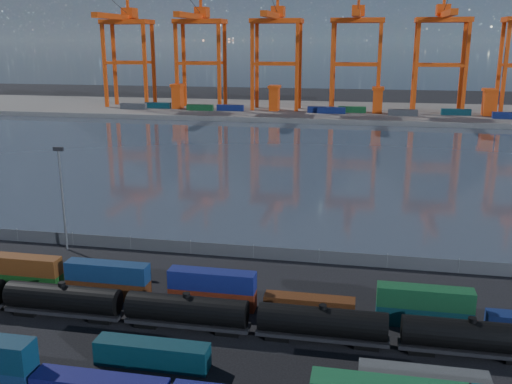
# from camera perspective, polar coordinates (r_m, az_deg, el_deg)

# --- Properties ---
(ground) EXTENTS (700.00, 700.00, 0.00)m
(ground) POSITION_cam_1_polar(r_m,az_deg,el_deg) (63.49, -5.42, -15.76)
(ground) COLOR black
(ground) RESTS_ON ground
(harbor_water) EXTENTS (700.00, 700.00, 0.00)m
(harbor_water) POSITION_cam_1_polar(r_m,az_deg,el_deg) (161.31, 5.14, 3.30)
(harbor_water) COLOR #313A47
(harbor_water) RESTS_ON ground
(far_quay) EXTENTS (700.00, 70.00, 2.00)m
(far_quay) POSITION_cam_1_polar(r_m,az_deg,el_deg) (264.57, 7.60, 7.99)
(far_quay) COLOR #514F4C
(far_quay) RESTS_ON ground
(container_row_mid) EXTENTS (140.56, 2.43, 5.17)m
(container_row_mid) POSITION_cam_1_polar(r_m,az_deg,el_deg) (65.33, -18.92, -13.74)
(container_row_mid) COLOR #434548
(container_row_mid) RESTS_ON ground
(container_row_north) EXTENTS (140.12, 2.23, 4.75)m
(container_row_north) POSITION_cam_1_polar(r_m,az_deg,el_deg) (72.85, -5.55, -9.91)
(container_row_north) COLOR navy
(container_row_north) RESTS_ON ground
(tanker_string) EXTENTS (123.14, 3.14, 4.50)m
(tanker_string) POSITION_cam_1_polar(r_m,az_deg,el_deg) (65.49, -0.30, -12.41)
(tanker_string) COLOR black
(tanker_string) RESTS_ON ground
(waterfront_fence) EXTENTS (160.12, 0.12, 2.20)m
(waterfront_fence) POSITION_cam_1_polar(r_m,az_deg,el_deg) (87.61, -0.25, -6.03)
(waterfront_fence) COLOR #595B5E
(waterfront_fence) RESTS_ON ground
(yard_light_mast) EXTENTS (1.60, 0.40, 16.60)m
(yard_light_mast) POSITION_cam_1_polar(r_m,az_deg,el_deg) (93.67, -18.81, -0.12)
(yard_light_mast) COLOR slate
(yard_light_mast) RESTS_ON ground
(gantry_cranes) EXTENTS (197.55, 43.30, 58.64)m
(gantry_cranes) POSITION_cam_1_polar(r_m,az_deg,el_deg) (256.77, 6.04, 15.65)
(gantry_cranes) COLOR #EA4A10
(gantry_cranes) RESTS_ON ground
(quay_containers) EXTENTS (172.58, 10.99, 2.60)m
(quay_containers) POSITION_cam_1_polar(r_m,az_deg,el_deg) (250.84, 4.86, 8.22)
(quay_containers) COLOR navy
(quay_containers) RESTS_ON far_quay
(straddle_carriers) EXTENTS (140.00, 7.00, 11.10)m
(straddle_carriers) POSITION_cam_1_polar(r_m,az_deg,el_deg) (254.08, 6.93, 9.28)
(straddle_carriers) COLOR #EA4A10
(straddle_carriers) RESTS_ON far_quay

